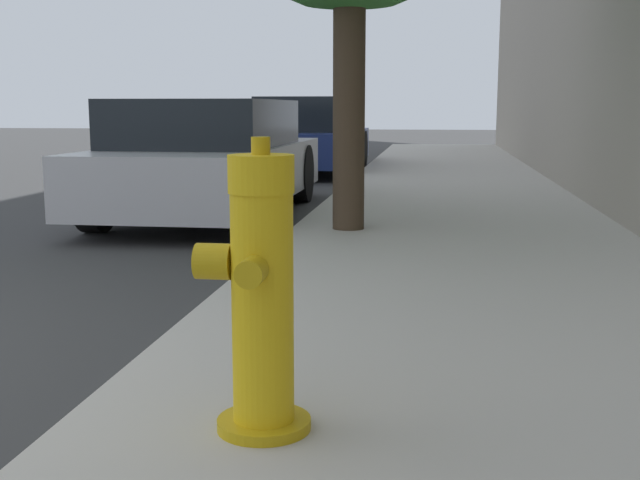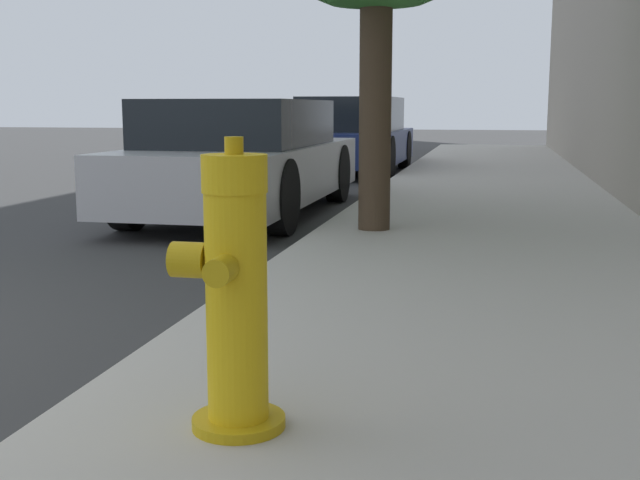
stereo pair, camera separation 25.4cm
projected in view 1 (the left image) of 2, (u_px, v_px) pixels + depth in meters
The scene contains 4 objects.
sidewalk_slab at pixel (491, 434), 2.71m from camera, with size 2.82×40.00×0.14m.
fire_hydrant at pixel (261, 297), 2.50m from camera, with size 0.36×0.38×0.93m.
parked_car_near at pixel (211, 159), 8.61m from camera, with size 1.71×4.35×1.24m.
parked_car_mid at pixel (311, 136), 14.26m from camera, with size 1.74×4.16×1.34m.
Camera 1 is at (3.40, -2.62, 1.16)m, focal length 45.00 mm.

